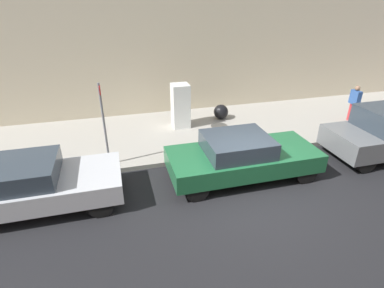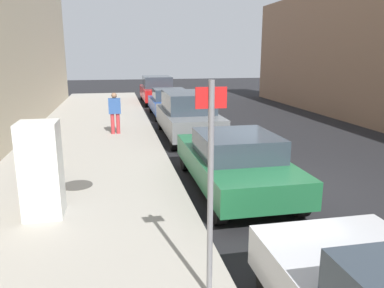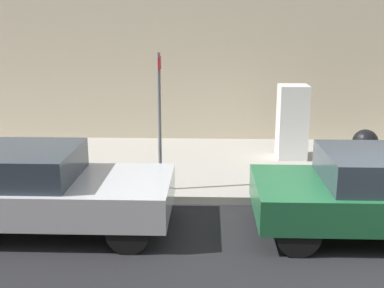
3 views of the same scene
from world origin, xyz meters
TOP-DOWN VIEW (x-y plane):
  - ground_plane at (0.00, 0.00)m, footprint 80.00×80.00m
  - sidewalk_slab at (-4.59, 0.00)m, footprint 4.72×44.00m
  - discarded_refrigerator at (-5.06, -0.83)m, footprint 0.69×0.70m
  - manhole_cover at (-4.64, 0.72)m, footprint 0.70×0.70m
  - street_sign_post at (-2.62, -3.78)m, footprint 0.36×0.07m
  - trash_bag at (-5.42, 1.07)m, footprint 0.63×0.63m
  - pedestrian_walking_far at (-3.73, 6.44)m, footprint 0.45×0.22m
  - parked_sedan_green at (-1.05, 0.13)m, footprint 1.89×4.55m
  - parked_suv_gray at (-1.05, 5.86)m, footprint 1.88×4.74m
  - parked_hatchback_blue at (-1.05, 10.92)m, footprint 1.76×4.07m
  - parked_suv_red at (-1.05, 16.38)m, footprint 1.93×4.76m

SIDE VIEW (x-z plane):
  - ground_plane at x=0.00m, z-range 0.00..0.00m
  - sidewalk_slab at x=-4.59m, z-range 0.00..0.15m
  - manhole_cover at x=-4.64m, z-range 0.15..0.17m
  - trash_bag at x=-5.42m, z-range 0.15..0.79m
  - parked_sedan_green at x=-1.05m, z-range 0.02..1.40m
  - parked_hatchback_blue at x=-1.05m, z-range 0.01..1.43m
  - parked_suv_red at x=-1.05m, z-range 0.02..1.74m
  - parked_suv_gray at x=-1.05m, z-range 0.02..1.74m
  - pedestrian_walking_far at x=-3.73m, z-range 0.26..1.81m
  - discarded_refrigerator at x=-5.06m, z-range 0.15..1.93m
  - street_sign_post at x=-2.62m, z-range 0.31..2.99m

